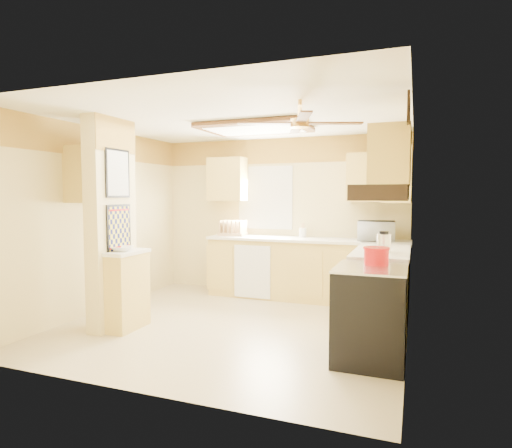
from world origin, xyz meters
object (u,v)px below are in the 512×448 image
at_px(microwave, 376,231).
at_px(dutch_oven, 376,256).
at_px(kettle, 384,243).
at_px(stove, 370,314).
at_px(bowl, 122,249).

relative_size(microwave, dutch_oven, 1.99).
xyz_separation_m(dutch_oven, kettle, (0.02, 0.75, 0.05)).
relative_size(stove, microwave, 1.78).
bearing_deg(microwave, kettle, 95.13).
bearing_deg(stove, kettle, 86.74).
height_order(stove, microwave, microwave).
bearing_deg(kettle, microwave, 98.45).
bearing_deg(microwave, dutch_oven, 91.43).
relative_size(bowl, dutch_oven, 0.93).
xyz_separation_m(microwave, bowl, (-2.69, -2.21, -0.11)).
xyz_separation_m(microwave, dutch_oven, (0.17, -1.99, -0.08)).
bearing_deg(dutch_oven, microwave, 94.75).
distance_m(bowl, dutch_oven, 2.87).
height_order(microwave, dutch_oven, microwave).
relative_size(stove, kettle, 3.76).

